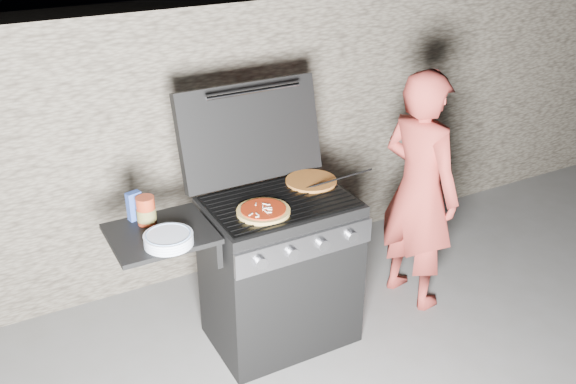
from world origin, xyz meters
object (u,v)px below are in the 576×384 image
pizza_topped (263,210)px  person (419,191)px  sauce_jar (146,210)px  gas_grill (240,283)px

pizza_topped → person: bearing=2.7°
sauce_jar → gas_grill: bearing=-13.9°
gas_grill → pizza_topped: (0.11, -0.09, 0.47)m
pizza_topped → sauce_jar: sauce_jar is taller
pizza_topped → sauce_jar: bearing=160.6°
gas_grill → person: 1.23m
gas_grill → person: (1.19, -0.03, 0.31)m
pizza_topped → sauce_jar: (-0.56, 0.20, 0.05)m
gas_grill → sauce_jar: sauce_jar is taller
pizza_topped → person: size_ratio=0.18×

